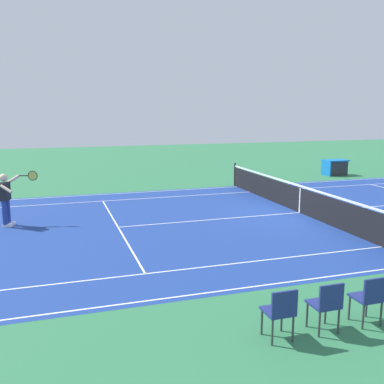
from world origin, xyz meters
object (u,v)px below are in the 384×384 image
at_px(tennis_ball, 373,241).
at_px(equipment_cart_tarped, 335,167).
at_px(tennis_player_near, 6,197).
at_px(spectator_chair_6, 327,303).
at_px(spectator_chair_5, 370,296).
at_px(spectator_chair_7, 280,310).
at_px(tennis_net, 300,199).

height_order(tennis_ball, equipment_cart_tarped, equipment_cart_tarped).
xyz_separation_m(tennis_player_near, equipment_cart_tarped, (-16.24, -6.02, -0.49)).
height_order(tennis_player_near, spectator_chair_6, tennis_player_near).
bearing_deg(tennis_ball, tennis_player_near, -26.60).
height_order(spectator_chair_5, equipment_cart_tarped, spectator_chair_5).
height_order(tennis_ball, spectator_chair_5, spectator_chair_5).
bearing_deg(equipment_cart_tarped, spectator_chair_5, 56.32).
distance_m(tennis_ball, spectator_chair_5, 5.20).
relative_size(spectator_chair_6, spectator_chair_7, 1.00).
xyz_separation_m(tennis_player_near, spectator_chair_6, (-5.53, 8.80, -0.41)).
xyz_separation_m(tennis_net, spectator_chair_6, (4.12, 7.57, 0.03)).
xyz_separation_m(tennis_net, tennis_ball, (-0.10, 3.66, -0.46)).
height_order(spectator_chair_6, spectator_chair_7, same).
height_order(tennis_net, equipment_cart_tarped, tennis_net).
distance_m(spectator_chair_6, equipment_cart_tarped, 18.29).
height_order(spectator_chair_6, equipment_cart_tarped, spectator_chair_6).
bearing_deg(tennis_net, spectator_chair_5, 66.56).
height_order(tennis_ball, spectator_chair_6, spectator_chair_6).
bearing_deg(tennis_net, spectator_chair_6, 61.44).
xyz_separation_m(spectator_chair_5, spectator_chair_6, (0.84, 0.00, 0.00)).
distance_m(tennis_player_near, tennis_ball, 10.95).
bearing_deg(spectator_chair_6, tennis_player_near, -57.87).
bearing_deg(equipment_cart_tarped, spectator_chair_6, 54.13).
bearing_deg(equipment_cart_tarped, tennis_player_near, 20.33).
bearing_deg(tennis_net, tennis_ball, 91.62).
relative_size(tennis_net, tennis_ball, 177.27).
height_order(tennis_net, tennis_player_near, tennis_player_near).
bearing_deg(spectator_chair_5, tennis_ball, -130.85).
xyz_separation_m(tennis_player_near, tennis_ball, (-9.75, 4.88, -0.90)).
bearing_deg(tennis_player_near, tennis_ball, 153.40).
bearing_deg(tennis_net, spectator_chair_7, 56.77).
distance_m(tennis_player_near, equipment_cart_tarped, 17.33).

